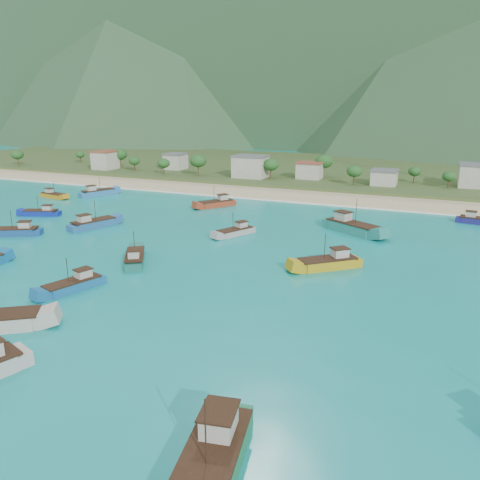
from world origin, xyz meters
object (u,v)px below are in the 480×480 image
at_px(boat_15, 351,227).
at_px(boat_20, 135,259).
at_px(boat_17, 53,196).
at_px(boat_21, 236,232).
at_px(boat_11, 17,232).
at_px(boat_25, 328,264).
at_px(boat_6, 211,466).
at_px(boat_12, 93,224).
at_px(boat_4, 42,213).
at_px(boat_24, 478,221).
at_px(boat_3, 217,204).
at_px(boat_19, 98,193).
at_px(boat_10, 74,286).

height_order(boat_15, boat_20, boat_15).
distance_m(boat_15, boat_17, 88.91).
xyz_separation_m(boat_20, boat_21, (8.77, 23.67, -0.10)).
xyz_separation_m(boat_11, boat_25, (65.34, 5.10, 0.12)).
bearing_deg(boat_25, boat_15, -39.21).
distance_m(boat_6, boat_25, 49.25).
xyz_separation_m(boat_11, boat_12, (10.59, 11.33, 0.11)).
xyz_separation_m(boat_4, boat_17, (-14.87, 19.20, 0.00)).
distance_m(boat_24, boat_25, 50.75).
xyz_separation_m(boat_3, boat_24, (64.19, 6.44, -0.12)).
bearing_deg(boat_15, boat_19, -68.42).
relative_size(boat_4, boat_11, 0.92).
distance_m(boat_6, boat_10, 42.99).
bearing_deg(boat_20, boat_12, 112.10).
height_order(boat_4, boat_12, boat_12).
relative_size(boat_10, boat_25, 0.93).
xyz_separation_m(boat_6, boat_12, (-57.23, 55.42, -0.24)).
relative_size(boat_10, boat_11, 0.97).
xyz_separation_m(boat_11, boat_21, (42.51, 18.27, -0.09)).
relative_size(boat_11, boat_25, 0.97).
relative_size(boat_4, boat_21, 1.01).
bearing_deg(boat_6, boat_12, -54.55).
bearing_deg(boat_6, boat_20, -59.10).
distance_m(boat_11, boat_20, 34.17).
bearing_deg(boat_3, boat_19, 33.26).
relative_size(boat_4, boat_25, 0.89).
height_order(boat_4, boat_24, boat_24).
distance_m(boat_15, boat_24, 32.11).
xyz_separation_m(boat_21, boat_24, (47.86, 30.98, 0.04)).
height_order(boat_10, boat_20, boat_20).
bearing_deg(boat_4, boat_12, -123.96).
bearing_deg(boat_11, boat_6, -151.08).
relative_size(boat_10, boat_24, 1.01).
xyz_separation_m(boat_15, boat_25, (0.74, -25.00, -0.26)).
height_order(boat_12, boat_24, boat_12).
relative_size(boat_3, boat_25, 1.00).
relative_size(boat_6, boat_19, 1.22).
bearing_deg(boat_19, boat_17, -115.89).
height_order(boat_6, boat_19, boat_6).
xyz_separation_m(boat_12, boat_20, (23.16, -16.73, -0.11)).
xyz_separation_m(boat_10, boat_12, (-22.12, 30.63, 0.16)).
height_order(boat_6, boat_10, boat_6).
bearing_deg(boat_21, boat_17, 11.97).
height_order(boat_12, boat_17, boat_12).
distance_m(boat_6, boat_11, 80.89).
height_order(boat_10, boat_24, boat_24).
distance_m(boat_15, boat_19, 80.07).
bearing_deg(boat_17, boat_19, 138.70).
xyz_separation_m(boat_20, boat_25, (31.60, 10.50, 0.12)).
bearing_deg(boat_4, boat_11, -170.57).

